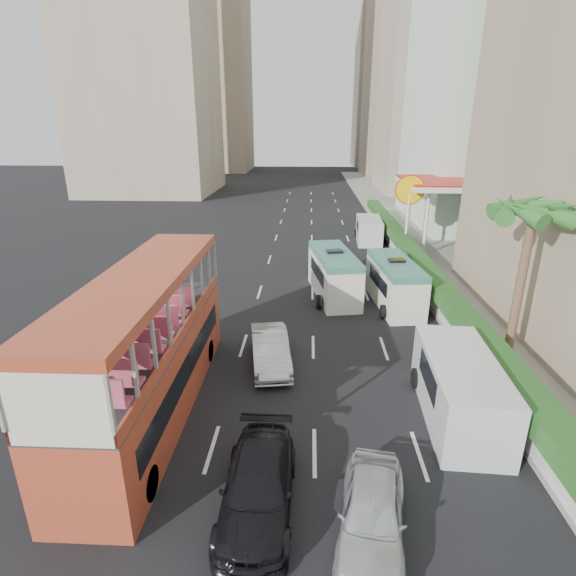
# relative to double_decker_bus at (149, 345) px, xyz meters

# --- Properties ---
(ground_plane) EXTENTS (200.00, 200.00, 0.00)m
(ground_plane) POSITION_rel_double_decker_bus_xyz_m (6.00, 0.00, -2.53)
(ground_plane) COLOR black
(ground_plane) RESTS_ON ground
(double_decker_bus) EXTENTS (2.50, 11.00, 5.06)m
(double_decker_bus) POSITION_rel_double_decker_bus_xyz_m (0.00, 0.00, 0.00)
(double_decker_bus) COLOR #B44228
(double_decker_bus) RESTS_ON ground
(car_silver_lane_a) EXTENTS (2.13, 4.42, 1.40)m
(car_silver_lane_a) POSITION_rel_double_decker_bus_xyz_m (3.79, 3.34, -2.53)
(car_silver_lane_a) COLOR silver
(car_silver_lane_a) RESTS_ON ground
(car_silver_lane_b) EXTENTS (2.22, 4.14, 1.34)m
(car_silver_lane_b) POSITION_rel_double_decker_bus_xyz_m (6.96, -4.85, -2.53)
(car_silver_lane_b) COLOR silver
(car_silver_lane_b) RESTS_ON ground
(car_black) EXTENTS (1.90, 4.59, 1.33)m
(car_black) POSITION_rel_double_decker_bus_xyz_m (4.11, -4.17, -2.53)
(car_black) COLOR black
(car_black) RESTS_ON ground
(van_asset) EXTENTS (2.46, 5.31, 1.48)m
(van_asset) POSITION_rel_double_decker_bus_xyz_m (7.02, 14.43, -2.53)
(van_asset) COLOR silver
(van_asset) RESTS_ON ground
(minibus_near) EXTENTS (2.96, 6.20, 2.64)m
(minibus_near) POSITION_rel_double_decker_bus_xyz_m (6.81, 11.64, -1.21)
(minibus_near) COLOR silver
(minibus_near) RESTS_ON ground
(minibus_far) EXTENTS (2.50, 5.86, 2.52)m
(minibus_far) POSITION_rel_double_decker_bus_xyz_m (10.11, 10.34, -1.27)
(minibus_far) COLOR silver
(minibus_far) RESTS_ON ground
(panel_van_near) EXTENTS (2.47, 5.58, 2.19)m
(panel_van_near) POSITION_rel_double_decker_bus_xyz_m (10.51, 0.07, -1.43)
(panel_van_near) COLOR silver
(panel_van_near) RESTS_ON ground
(panel_van_far) EXTENTS (2.22, 5.05, 1.99)m
(panel_van_far) POSITION_rel_double_decker_bus_xyz_m (10.50, 25.04, -1.54)
(panel_van_far) COLOR silver
(panel_van_far) RESTS_ON ground
(sidewalk) EXTENTS (6.00, 120.00, 0.18)m
(sidewalk) POSITION_rel_double_decker_bus_xyz_m (15.00, 25.00, -2.44)
(sidewalk) COLOR #99968C
(sidewalk) RESTS_ON ground
(kerb_wall) EXTENTS (0.30, 44.00, 1.00)m
(kerb_wall) POSITION_rel_double_decker_bus_xyz_m (12.20, 14.00, -1.85)
(kerb_wall) COLOR silver
(kerb_wall) RESTS_ON sidewalk
(hedge) EXTENTS (1.10, 44.00, 0.70)m
(hedge) POSITION_rel_double_decker_bus_xyz_m (12.20, 14.00, -1.00)
(hedge) COLOR #2D6626
(hedge) RESTS_ON kerb_wall
(palm_tree) EXTENTS (0.36, 0.36, 6.40)m
(palm_tree) POSITION_rel_double_decker_bus_xyz_m (13.80, 4.00, 0.85)
(palm_tree) COLOR brown
(palm_tree) RESTS_ON sidewalk
(shell_station) EXTENTS (6.50, 8.00, 5.50)m
(shell_station) POSITION_rel_double_decker_bus_xyz_m (16.00, 23.00, 0.22)
(shell_station) COLOR silver
(shell_station) RESTS_ON ground
(tower_mid) EXTENTS (16.00, 16.00, 50.00)m
(tower_mid) POSITION_rel_double_decker_bus_xyz_m (24.00, 58.00, 22.47)
(tower_mid) COLOR #B5A58E
(tower_mid) RESTS_ON ground
(tower_far_a) EXTENTS (14.00, 14.00, 44.00)m
(tower_far_a) POSITION_rel_double_decker_bus_xyz_m (23.00, 82.00, 19.47)
(tower_far_a) COLOR tan
(tower_far_a) RESTS_ON ground
(tower_far_b) EXTENTS (14.00, 14.00, 40.00)m
(tower_far_b) POSITION_rel_double_decker_bus_xyz_m (23.00, 104.00, 17.47)
(tower_far_b) COLOR #B5A58E
(tower_far_b) RESTS_ON ground
(tower_left_b) EXTENTS (16.00, 16.00, 46.00)m
(tower_left_b) POSITION_rel_double_decker_bus_xyz_m (-16.00, 90.00, 20.47)
(tower_left_b) COLOR tan
(tower_left_b) RESTS_ON ground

